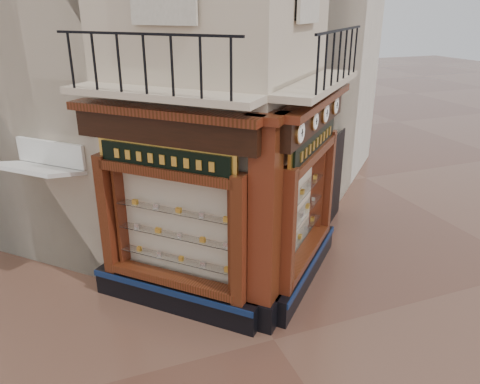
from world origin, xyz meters
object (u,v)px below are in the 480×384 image
clock_d (335,105)px  signboard_right (314,142)px  corner_pilaster (265,230)px  clock_a (300,132)px  signboard_left (164,159)px  awning (54,281)px  clock_c (325,113)px  clock_b (315,121)px

clock_d → signboard_right: size_ratio=0.19×
corner_pilaster → clock_d: (2.34, 1.73, 1.67)m
corner_pilaster → clock_a: size_ratio=10.23×
signboard_right → clock_d: bearing=-5.6°
signboard_left → corner_pilaster: bearing=-169.8°
awning → clock_d: bearing=-146.3°
clock_a → clock_d: bearing=0.0°
awning → signboard_right: (5.10, -1.92, 3.10)m
signboard_left → awning: bearing=3.6°
clock_c → clock_d: bearing=0.0°
signboard_left → signboard_right: size_ratio=0.94×
corner_pilaster → clock_c: corner_pilaster is taller
clock_d → signboard_left: (-3.80, -0.72, -0.52)m
clock_a → clock_d: size_ratio=0.98×
clock_a → clock_d: 2.48m
clock_c → clock_b: bearing=-180.0°
clock_c → signboard_right: (-0.28, -0.13, -0.52)m
corner_pilaster → awning: corner_pilaster is taller
clock_c → awning: size_ratio=0.24×
corner_pilaster → signboard_left: size_ratio=2.00×
awning → signboard_left: signboard_left is taller
signboard_left → clock_d: bearing=-124.3°
awning → signboard_right: signboard_right is taller
clock_b → clock_d: bearing=0.0°
clock_d → awning: clock_d is taller
clock_c → awning: clock_c is taller
clock_a → clock_b: clock_a is taller
clock_d → clock_b: bearing=-180.0°
corner_pilaster → clock_c: 2.67m
clock_b → clock_d: clock_d is taller
corner_pilaster → clock_b: corner_pilaster is taller
corner_pilaster → clock_a: 1.77m
corner_pilaster → awning: size_ratio=2.31×
awning → signboard_left: (2.18, -1.92, 3.10)m
clock_c → signboard_left: 3.25m
corner_pilaster → clock_b: (1.21, 0.61, 1.67)m
clock_c → clock_a: bearing=180.0°
awning → signboard_left: bearing=-176.4°
signboard_right → clock_a: bearing=-175.3°
clock_b → clock_c: (0.53, 0.53, 0.00)m
clock_d → signboard_right: clock_d is taller
corner_pilaster → signboard_left: bearing=100.2°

